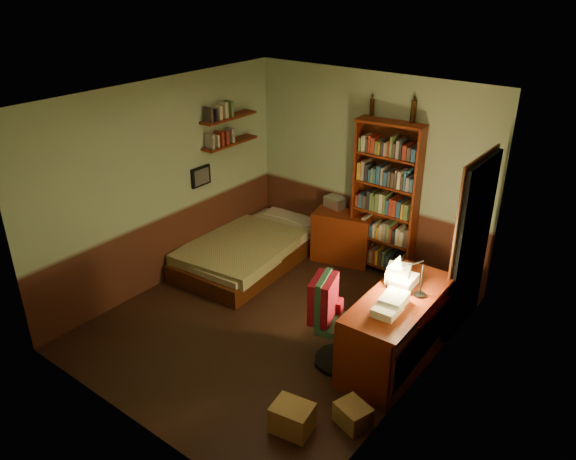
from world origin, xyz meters
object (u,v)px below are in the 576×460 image
Objects in this scene: desk_lamp at (422,273)px; cardboard_box_b at (353,415)px; bookshelf at (385,200)px; desk at (397,330)px; dresser at (343,237)px; cardboard_box_a at (292,418)px; mini_stereo at (335,202)px; bed at (252,240)px; office_chair at (342,320)px.

cardboard_box_b is at bearing -106.07° from desk_lamp.
desk is at bearing -62.54° from bookshelf.
dresser is 3.28m from cardboard_box_a.
mini_stereo is 0.82m from bookshelf.
cardboard_box_b is (1.21, -2.66, -0.92)m from bookshelf.
dresser is at bearing -177.60° from bookshelf.
cardboard_box_b is at bearing -45.54° from mini_stereo.
cardboard_box_a is at bearing -135.58° from cardboard_box_b.
desk_lamp is 1.51m from cardboard_box_b.
desk_lamp is at bearing 74.98° from cardboard_box_a.
dresser reaches higher than cardboard_box_b.
bed is at bearing -156.52° from bookshelf.
bookshelf reaches higher than mini_stereo.
desk is 0.60m from office_chair.
bed is 2.70× the size of dresser.
dresser is at bearing -21.52° from mini_stereo.
office_chair reaches higher than desk.
desk is (1.09, -1.63, -0.63)m from bookshelf.
cardboard_box_a is (1.59, -3.09, -0.65)m from mini_stereo.
office_chair is (2.19, -1.13, 0.21)m from bed.
desk_lamp reaches higher than office_chair.
bookshelf is 6.94× the size of cardboard_box_b.
bed is 2.74m from desk.
cardboard_box_b is at bearing -71.84° from bookshelf.
bookshelf is at bearing 114.26° from desk_lamp.
mini_stereo is 0.78× the size of cardboard_box_a.
desk_lamp is (2.01, -1.54, 0.27)m from mini_stereo.
bed is at bearing 135.32° from office_chair.
mini_stereo is 0.13× the size of bookshelf.
office_chair is at bearing -47.05° from mini_stereo.
dresser is at bearing 104.69° from office_chair.
mini_stereo reaches higher than dresser.
cardboard_box_b is (1.99, -2.70, -0.68)m from mini_stereo.
office_chair is (-0.44, -0.38, 0.13)m from desk.
office_chair reaches higher than dresser.
cardboard_box_b is (1.77, -2.58, -0.25)m from dresser.
cardboard_box_a is (-0.28, -1.42, -0.27)m from desk.
desk is at bearing -152.01° from desk_lamp.
dresser is 2.27× the size of cardboard_box_a.
bookshelf is 1.38× the size of desk.
desk_lamp is at bearing 41.04° from desk.
office_chair reaches higher than cardboard_box_b.
desk is at bearing -57.70° from dresser.
desk_lamp is 0.49× the size of office_chair.
bookshelf is (0.56, 0.08, 0.67)m from dresser.
office_chair reaches higher than mini_stereo.
bookshelf is 2.17m from office_chair.
mini_stereo is at bearing 135.81° from dresser.
cardboard_box_a is 0.55m from cardboard_box_b.
desk_lamp is at bearing -56.91° from bookshelf.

